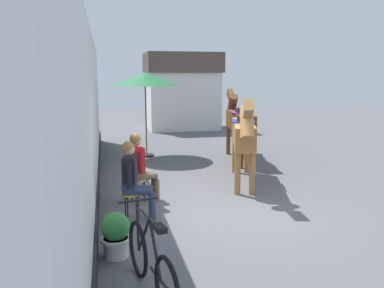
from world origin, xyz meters
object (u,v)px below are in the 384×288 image
at_px(leaning_bicycle, 151,264).
at_px(cafe_parasol, 145,80).
at_px(saddled_horse_far, 239,121).
at_px(flower_planter_near, 116,234).
at_px(seated_visitor_near, 134,176).
at_px(saddled_horse_near, 244,135).
at_px(seated_visitor_far, 140,164).

height_order(leaning_bicycle, cafe_parasol, cafe_parasol).
bearing_deg(saddled_horse_far, leaning_bicycle, -116.74).
relative_size(flower_planter_near, cafe_parasol, 0.25).
bearing_deg(seated_visitor_near, flower_planter_near, -104.52).
height_order(flower_planter_near, cafe_parasol, cafe_parasol).
distance_m(saddled_horse_near, saddled_horse_far, 2.65).
bearing_deg(saddled_horse_near, flower_planter_near, -133.48).
bearing_deg(saddled_horse_near, seated_visitor_far, -160.95).
xyz_separation_m(saddled_horse_far, flower_planter_near, (-3.78, -5.69, -0.82)).
height_order(seated_visitor_near, leaning_bicycle, seated_visitor_near).
bearing_deg(cafe_parasol, saddled_horse_far, -22.48).
distance_m(seated_visitor_near, seated_visitor_far, 0.95).
distance_m(seated_visitor_near, cafe_parasol, 5.67).
bearing_deg(flower_planter_near, saddled_horse_near, 46.52).
distance_m(flower_planter_near, leaning_bicycle, 1.16).
height_order(seated_visitor_far, saddled_horse_near, saddled_horse_near).
xyz_separation_m(seated_visitor_far, cafe_parasol, (0.60, 4.46, 1.59)).
relative_size(saddled_horse_near, cafe_parasol, 1.13).
bearing_deg(saddled_horse_near, leaning_bicycle, -121.76).
bearing_deg(cafe_parasol, leaning_bicycle, -95.76).
relative_size(saddled_horse_near, flower_planter_near, 4.54).
relative_size(seated_visitor_far, flower_planter_near, 2.17).
bearing_deg(cafe_parasol, flower_planter_near, -99.66).
xyz_separation_m(saddled_horse_far, cafe_parasol, (-2.63, 1.09, 1.20)).
distance_m(saddled_horse_near, leaning_bicycle, 5.07).
xyz_separation_m(flower_planter_near, cafe_parasol, (1.15, 6.78, 2.03)).
bearing_deg(saddled_horse_far, flower_planter_near, -123.59).
height_order(saddled_horse_near, flower_planter_near, saddled_horse_near).
bearing_deg(seated_visitor_near, cafe_parasol, 81.62).
relative_size(leaning_bicycle, cafe_parasol, 0.67).
height_order(seated_visitor_near, saddled_horse_near, saddled_horse_near).
distance_m(flower_planter_near, cafe_parasol, 7.17).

